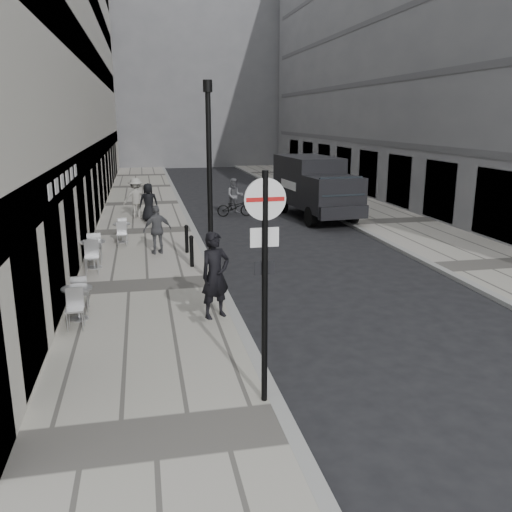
{
  "coord_description": "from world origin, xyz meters",
  "views": [
    {
      "loc": [
        -2.0,
        -4.5,
        4.67
      ],
      "look_at": [
        0.62,
        7.99,
        1.4
      ],
      "focal_mm": 38.0,
      "sensor_mm": 36.0,
      "label": 1
    }
  ],
  "objects_px": {
    "walking_man": "(215,275)",
    "lamppost": "(209,174)",
    "panel_van": "(314,184)",
    "cyclist": "(235,202)",
    "sign_post": "(265,259)"
  },
  "relations": [
    {
      "from": "panel_van",
      "to": "cyclist",
      "type": "height_order",
      "value": "panel_van"
    },
    {
      "from": "panel_van",
      "to": "cyclist",
      "type": "distance_m",
      "value": 3.91
    },
    {
      "from": "sign_post",
      "to": "cyclist",
      "type": "bearing_deg",
      "value": 80.24
    },
    {
      "from": "walking_man",
      "to": "lamppost",
      "type": "distance_m",
      "value": 3.5
    },
    {
      "from": "walking_man",
      "to": "cyclist",
      "type": "xyz_separation_m",
      "value": [
        2.79,
        13.75,
        -0.42
      ]
    },
    {
      "from": "sign_post",
      "to": "panel_van",
      "type": "bearing_deg",
      "value": 68.01
    },
    {
      "from": "walking_man",
      "to": "cyclist",
      "type": "relative_size",
      "value": 1.1
    },
    {
      "from": "walking_man",
      "to": "panel_van",
      "type": "height_order",
      "value": "panel_van"
    },
    {
      "from": "walking_man",
      "to": "sign_post",
      "type": "distance_m",
      "value": 4.26
    },
    {
      "from": "lamppost",
      "to": "cyclist",
      "type": "height_order",
      "value": "lamppost"
    },
    {
      "from": "walking_man",
      "to": "panel_van",
      "type": "distance_m",
      "value": 14.21
    },
    {
      "from": "cyclist",
      "to": "walking_man",
      "type": "bearing_deg",
      "value": -98.73
    },
    {
      "from": "sign_post",
      "to": "lamppost",
      "type": "xyz_separation_m",
      "value": [
        0.0,
        6.84,
        0.64
      ]
    },
    {
      "from": "panel_van",
      "to": "cyclist",
      "type": "bearing_deg",
      "value": 158.78
    },
    {
      "from": "sign_post",
      "to": "cyclist",
      "type": "height_order",
      "value": "sign_post"
    }
  ]
}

